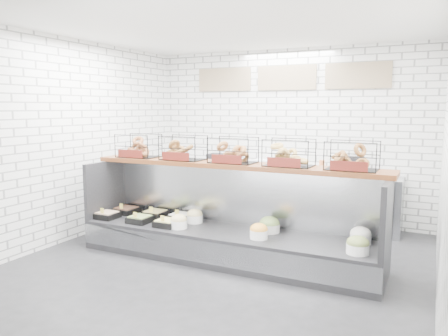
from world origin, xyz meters
The scene contains 5 objects.
ground centered at (0.00, 0.00, 0.00)m, with size 5.50×5.50×0.00m, color black.
room_shell centered at (0.00, 0.60, 2.06)m, with size 5.02×5.51×3.01m.
display_case centered at (-0.01, 0.35, 0.33)m, with size 4.00×0.90×1.20m.
bagel_shelf centered at (0.00, 0.52, 1.38)m, with size 4.10×0.50×0.40m.
prep_counter centered at (0.00, 2.43, 0.47)m, with size 4.00×0.60×1.20m.
Camera 1 is at (2.40, -4.69, 1.98)m, focal length 35.00 mm.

